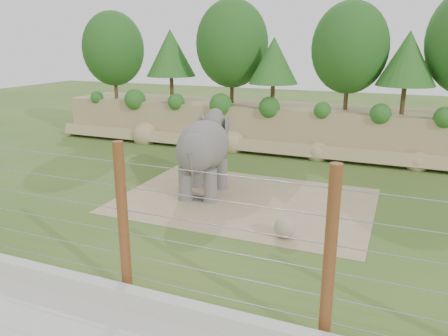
% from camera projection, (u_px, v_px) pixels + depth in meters
% --- Properties ---
extents(ground, '(90.00, 90.00, 0.00)m').
position_uv_depth(ground, '(202.00, 227.00, 15.24)').
color(ground, '#365B20').
rests_on(ground, ground).
extents(back_embankment, '(30.00, 5.52, 8.77)m').
position_uv_depth(back_embankment, '(304.00, 82.00, 25.16)').
color(back_embankment, tan).
rests_on(back_embankment, ground).
extents(dirt_patch, '(10.00, 7.00, 0.02)m').
position_uv_depth(dirt_patch, '(245.00, 200.00, 17.71)').
color(dirt_patch, '#9A825F').
rests_on(dirt_patch, ground).
extents(drain_grate, '(1.00, 0.60, 0.03)m').
position_uv_depth(drain_grate, '(200.00, 199.00, 17.85)').
color(drain_grate, '#262628').
rests_on(drain_grate, dirt_patch).
extents(elephant, '(2.30, 4.25, 3.27)m').
position_uv_depth(elephant, '(204.00, 157.00, 18.06)').
color(elephant, '#69645E').
rests_on(elephant, ground).
extents(stone_ball, '(0.72, 0.72, 0.72)m').
position_uv_depth(stone_ball, '(285.00, 227.00, 14.26)').
color(stone_ball, gray).
rests_on(stone_ball, dirt_patch).
extents(retaining_wall, '(26.00, 0.35, 0.50)m').
position_uv_depth(retaining_wall, '(116.00, 294.00, 10.73)').
color(retaining_wall, beige).
rests_on(retaining_wall, ground).
extents(barrier_fence, '(20.26, 0.26, 4.00)m').
position_uv_depth(barrier_fence, '(123.00, 221.00, 10.68)').
color(barrier_fence, '#5F2815').
rests_on(barrier_fence, ground).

